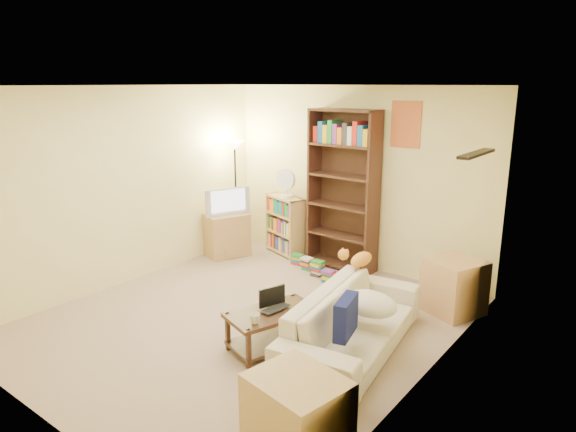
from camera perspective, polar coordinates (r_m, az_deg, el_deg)
The scene contains 19 objects.
room at distance 5.28m, azimuth -4.87°, elevation 4.67°, with size 4.50×4.54×2.52m.
sofa at distance 5.07m, azimuth 7.24°, elevation -11.67°, with size 1.08×2.10×0.58m, color beige.
navy_pillow at distance 4.56m, azimuth 6.45°, elevation -11.07°, with size 0.38×0.12×0.35m, color #121851.
cream_blanket at distance 4.98m, azimuth 9.09°, elevation -9.61°, with size 0.54×0.38×0.23m, color silver.
tabby_cat at distance 5.68m, azimuth 7.80°, elevation -4.71°, with size 0.46×0.22×0.16m.
coffee_table at distance 5.11m, azimuth -1.75°, elevation -11.99°, with size 0.74×0.98×0.39m.
laptop at distance 5.03m, azimuth -1.01°, elevation -10.45°, with size 0.24×0.34×0.03m, color black.
laptop_screen at distance 5.09m, azimuth -1.79°, elevation -8.90°, with size 0.01×0.29×0.19m, color white.
mug at distance 4.81m, azimuth -3.71°, elevation -11.29°, with size 0.13×0.13×0.09m, color white.
tv_remote at distance 5.11m, azimuth 1.61°, elevation -10.06°, with size 0.05×0.15×0.02m, color black.
tv_stand at distance 7.75m, azimuth -6.79°, elevation -2.07°, with size 0.43×0.60×0.64m, color tan.
television at distance 7.62m, azimuth -6.91°, elevation 1.69°, with size 0.34×0.68×0.40m, color black.
tall_bookshelf at distance 7.02m, azimuth 6.11°, elevation 3.27°, with size 1.00×0.36×2.20m.
short_bookshelf at distance 7.74m, azimuth -0.30°, elevation -1.04°, with size 0.74×0.48×0.89m.
desk_fan at distance 7.52m, azimuth -0.22°, elevation 3.79°, with size 0.31×0.18×0.44m.
floor_lamp at distance 7.69m, azimuth -5.90°, elevation 5.74°, with size 0.29×0.29×1.70m.
side_table at distance 6.11m, azimuth 17.96°, elevation -7.43°, with size 0.54×0.54×0.62m, color tan.
end_cabinet at distance 3.88m, azimuth 1.03°, elevation -21.03°, with size 0.65×0.54×0.54m, color tan.
book_stacks at distance 6.94m, azimuth 3.38°, elevation -6.00°, with size 1.15×0.55×0.21m.
Camera 1 is at (3.52, -3.83, 2.53)m, focal length 32.00 mm.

